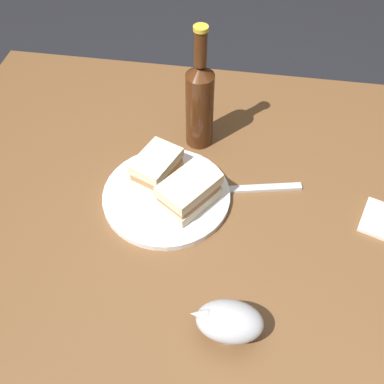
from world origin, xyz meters
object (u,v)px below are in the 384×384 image
object	(u,v)px
plate	(166,197)
cider_bottle	(200,102)
sandwich_half_right	(157,168)
gravy_boat	(229,321)
sandwich_half_left	(189,192)
fork	(259,188)

from	to	relation	value
plate	cider_bottle	xyz separation A→B (m)	(0.04, 0.18, 0.10)
sandwich_half_right	gravy_boat	size ratio (longest dim) A/B	0.99
plate	cider_bottle	size ratio (longest dim) A/B	0.92
sandwich_half_right	plate	bearing A→B (deg)	-58.12
sandwich_half_left	cider_bottle	bearing A→B (deg)	92.35
sandwich_half_right	gravy_boat	distance (m)	0.36
plate	sandwich_half_left	size ratio (longest dim) A/B	1.89
sandwich_half_left	fork	world-z (taller)	sandwich_half_left
sandwich_half_right	fork	world-z (taller)	sandwich_half_right
cider_bottle	sandwich_half_right	bearing A→B (deg)	-115.81
sandwich_half_left	sandwich_half_right	xyz separation A→B (m)	(-0.08, 0.05, 0.00)
gravy_boat	fork	world-z (taller)	gravy_boat
sandwich_half_right	fork	distance (m)	0.22
sandwich_half_left	sandwich_half_right	world-z (taller)	sandwich_half_right
cider_bottle	gravy_boat	bearing A→B (deg)	-75.88
sandwich_half_left	plate	bearing A→B (deg)	168.66
sandwich_half_right	fork	size ratio (longest dim) A/B	0.67
plate	gravy_boat	world-z (taller)	gravy_boat
sandwich_half_left	cider_bottle	world-z (taller)	cider_bottle
plate	fork	world-z (taller)	plate
gravy_boat	cider_bottle	distance (m)	0.47
gravy_boat	cider_bottle	xyz separation A→B (m)	(-0.11, 0.45, 0.07)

